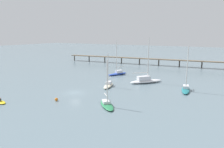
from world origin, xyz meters
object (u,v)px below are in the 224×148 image
Objects in this scene: pier at (177,59)px; mooring_buoy_outer at (56,99)px; sailboat_green at (107,103)px; sailboat_blue at (118,73)px; sailboat_teal at (186,88)px; sailboat_cream at (108,84)px; dinghy_yellow at (1,102)px; sailboat_white at (146,80)px.

pier reaches higher than mooring_buoy_outer.
sailboat_green is 0.76× the size of sailboat_blue.
sailboat_teal is at bearing -74.24° from pier.
sailboat_cream is 19.43m from sailboat_teal.
sailboat_blue is 25.78m from sailboat_teal.
pier is 56.89m from sailboat_green.
dinghy_yellow is at bearing -118.59° from sailboat_cream.
sailboat_green reaches higher than sailboat_cream.
sailboat_teal is 16.71× the size of mooring_buoy_outer.
sailboat_teal is at bearing -21.87° from sailboat_blue.
mooring_buoy_outer is at bearing -135.78° from sailboat_teal.
sailboat_teal is (10.71, -37.93, -2.61)m from pier.
sailboat_blue is (-5.33, 15.25, 0.17)m from sailboat_cream.
sailboat_blue is 13.92m from sailboat_white.
sailboat_teal is at bearing 42.25° from dinghy_yellow.
sailboat_teal is (23.92, -9.60, -0.10)m from sailboat_blue.
sailboat_teal is (11.57, -3.19, -0.17)m from sailboat_white.
sailboat_teal is at bearing -15.40° from sailboat_white.
sailboat_green is 21.96m from sailboat_teal.
sailboat_white reaches higher than sailboat_cream.
sailboat_green reaches higher than dinghy_yellow.
sailboat_green is (-0.49, -56.82, -2.75)m from pier.
dinghy_yellow is at bearing -121.63° from sailboat_white.
sailboat_white is 1.17× the size of sailboat_teal.
sailboat_white is at bearing -27.45° from sailboat_blue.
sailboat_cream is at bearing 77.99° from mooring_buoy_outer.
sailboat_green is at bearing -90.49° from pier.
sailboat_white is (-0.86, -34.75, -2.44)m from pier.
sailboat_white is at bearing -91.42° from pier.
dinghy_yellow is at bearing -143.23° from mooring_buoy_outer.
sailboat_blue reaches higher than sailboat_teal.
sailboat_white is 19.55× the size of mooring_buoy_outer.
sailboat_teal is at bearing 59.34° from sailboat_green.
sailboat_blue is (-13.21, -28.33, -2.51)m from pier.
mooring_buoy_outer is at bearing 36.77° from dinghy_yellow.
sailboat_white reaches higher than sailboat_teal.
dinghy_yellow is at bearing -155.20° from sailboat_green.
pier is 44.37m from sailboat_cream.
sailboat_green is at bearing 24.80° from dinghy_yellow.
sailboat_teal reaches higher than mooring_buoy_outer.
sailboat_blue reaches higher than mooring_buoy_outer.
sailboat_cream is 0.75× the size of sailboat_blue.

